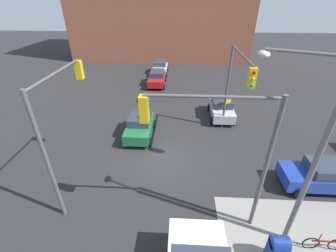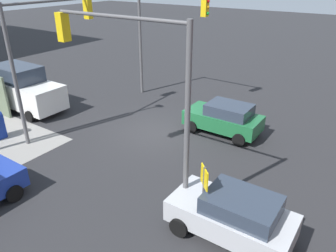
{
  "view_description": "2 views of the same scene",
  "coord_description": "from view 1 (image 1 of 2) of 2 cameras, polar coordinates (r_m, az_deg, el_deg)",
  "views": [
    {
      "loc": [
        11.6,
        1.03,
        9.33
      ],
      "look_at": [
        -2.13,
        0.22,
        1.32
      ],
      "focal_mm": 24.0,
      "sensor_mm": 36.0,
      "label": 1
    },
    {
      "loc": [
        -9.11,
        12.33,
        7.66
      ],
      "look_at": [
        -1.65,
        1.34,
        1.34
      ],
      "focal_mm": 35.0,
      "sensor_mm": 36.0,
      "label": 2
    }
  ],
  "objects": [
    {
      "name": "ground_plane",
      "position": [
        14.92,
        -1.33,
        -8.49
      ],
      "size": [
        120.0,
        120.0,
        0.0
      ],
      "primitive_type": "plane",
      "color": "#28282B"
    },
    {
      "name": "traffic_signal_nw_corner",
      "position": [
        15.14,
        16.77,
        10.89
      ],
      "size": [
        5.58,
        0.36,
        6.5
      ],
      "color": "#59595B",
      "rests_on": "ground"
    },
    {
      "name": "traffic_signal_se_corner",
      "position": [
        11.56,
        -25.6,
        2.93
      ],
      "size": [
        4.98,
        0.36,
        6.5
      ],
      "color": "#59595B",
      "rests_on": "ground"
    },
    {
      "name": "traffic_signal_ne_corner",
      "position": [
        8.67,
        13.09,
        -3.69
      ],
      "size": [
        0.36,
        5.1,
        6.5
      ],
      "color": "#59595B",
      "rests_on": "ground"
    },
    {
      "name": "street_lamp_corner",
      "position": [
        9.16,
        31.84,
        -5.27
      ],
      "size": [
        1.31,
        2.49,
        8.0
      ],
      "color": "slate",
      "rests_on": "ground"
    },
    {
      "name": "warning_sign_two_way",
      "position": [
        19.06,
        14.94,
        5.36
      ],
      "size": [
        0.48,
        0.48,
        2.4
      ],
      "color": "#4C4C4C",
      "rests_on": "ground"
    },
    {
      "name": "mailbox_blue",
      "position": [
        10.88,
        26.05,
        -26.22
      ],
      "size": [
        0.56,
        0.64,
        1.43
      ],
      "color": "navy",
      "rests_on": "ground"
    },
    {
      "name": "hatchback_white",
      "position": [
        31.69,
        -1.99,
        14.66
      ],
      "size": [
        3.98,
        2.02,
        1.62
      ],
      "color": "white",
      "rests_on": "ground"
    },
    {
      "name": "coupe_green",
      "position": [
        17.06,
        -7.15,
        0.12
      ],
      "size": [
        3.86,
        2.02,
        1.62
      ],
      "color": "#1E6638",
      "rests_on": "ground"
    },
    {
      "name": "coupe_red",
      "position": [
        27.32,
        -2.8,
        12.08
      ],
      "size": [
        4.2,
        2.02,
        1.62
      ],
      "color": "#B21919",
      "rests_on": "ground"
    },
    {
      "name": "sedan_blue",
      "position": [
        15.17,
        34.91,
        -10.21
      ],
      "size": [
        2.02,
        4.3,
        1.62
      ],
      "color": "#1E389E",
      "rests_on": "ground"
    },
    {
      "name": "hatchback_silver",
      "position": [
        20.15,
        13.41,
        4.43
      ],
      "size": [
        3.86,
        2.02,
        1.62
      ],
      "color": "#B7BABF",
      "rests_on": "ground"
    },
    {
      "name": "bicycle_leaning_on_fence",
      "position": [
        12.44,
        34.77,
        -23.35
      ],
      "size": [
        0.05,
        1.75,
        0.97
      ],
      "color": "black",
      "rests_on": "ground"
    }
  ]
}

